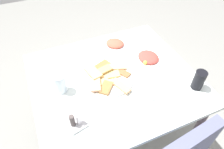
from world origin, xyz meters
TOP-DOWN VIEW (x-y plane):
  - ground_plane at (0.00, 0.00)m, footprint 6.00×6.00m
  - dining_table at (0.00, 0.00)m, footprint 1.01×0.90m
  - pide_platter at (0.04, -0.00)m, footprint 0.31×0.32m
  - salad_plate_greens at (-0.28, -0.06)m, footprint 0.20×0.20m
  - salad_plate_rice at (-0.14, -0.30)m, footprint 0.23×0.23m
  - soda_can at (-0.42, 0.27)m, footprint 0.09×0.09m
  - drinking_glass at (0.33, -0.02)m, footprint 0.07×0.07m
  - paper_napkin at (-0.20, 0.23)m, footprint 0.16×0.16m
  - fork at (-0.20, 0.22)m, footprint 0.16×0.03m
  - spoon at (-0.20, 0.25)m, footprint 0.17×0.03m
  - condiment_caddy at (0.31, 0.23)m, footprint 0.11×0.11m

SIDE VIEW (x-z plane):
  - ground_plane at x=0.00m, z-range 0.00..0.00m
  - dining_table at x=0.00m, z-range 0.27..0.98m
  - paper_napkin at x=-0.20m, z-range 0.70..0.71m
  - fork at x=-0.20m, z-range 0.71..0.71m
  - spoon at x=-0.20m, z-range 0.71..0.71m
  - pide_platter at x=0.04m, z-range 0.70..0.74m
  - salad_plate_rice at x=-0.14m, z-range 0.70..0.74m
  - salad_plate_greens at x=-0.28m, z-range 0.70..0.74m
  - condiment_caddy at x=0.31m, z-range 0.69..0.77m
  - drinking_glass at x=0.33m, z-range 0.70..0.82m
  - soda_can at x=-0.42m, z-range 0.70..0.83m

